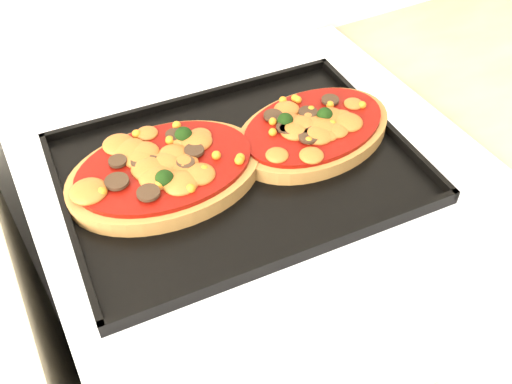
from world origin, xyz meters
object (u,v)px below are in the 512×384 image
stove (265,351)px  pizza_right (314,129)px  pizza_left (165,170)px  baking_tray (238,167)px

stove → pizza_right: (0.09, 0.03, 0.48)m
stove → pizza_left: bearing=159.2°
pizza_left → pizza_right: 0.21m
stove → pizza_right: 0.49m
pizza_left → pizza_right: pizza_left is taller
pizza_left → pizza_right: (0.21, -0.02, -0.00)m
pizza_right → baking_tray: bearing=-177.4°
stove → pizza_left: size_ratio=3.59×
pizza_left → baking_tray: bearing=-14.0°
baking_tray → pizza_left: pizza_left is taller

